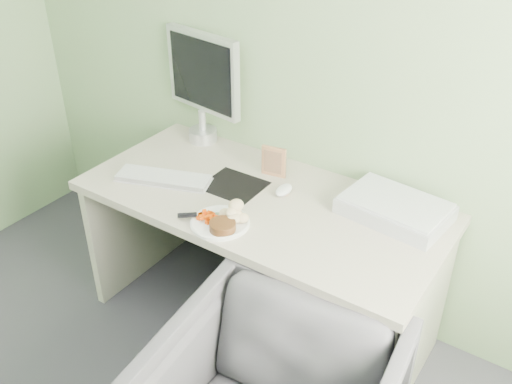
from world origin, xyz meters
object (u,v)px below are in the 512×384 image
Objects in this scene: desk at (260,232)px; plate at (220,223)px; monitor at (203,82)px; scanner at (395,209)px.

desk is 0.32m from plate.
plate is at bearing -38.68° from monitor.
desk is 0.61m from scanner.
monitor reaches higher than scanner.
plate is 0.83m from monitor.
monitor is (-1.08, 0.12, 0.28)m from scanner.
scanner is 1.12m from monitor.
scanner is at bearing 19.99° from desk.
monitor reaches higher than desk.
desk is at bearing -21.06° from monitor.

